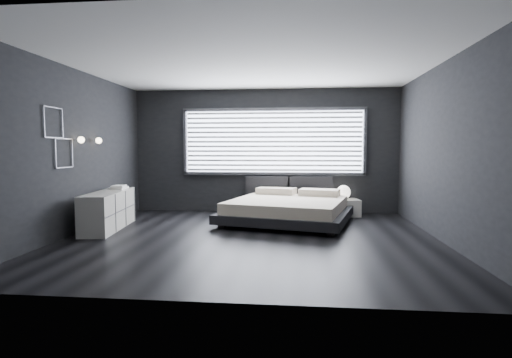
# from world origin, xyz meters

# --- Properties ---
(room) EXTENTS (6.04, 6.00, 2.80)m
(room) POSITION_xyz_m (0.00, 0.00, 1.40)
(room) COLOR black
(room) RESTS_ON ground
(window) EXTENTS (4.14, 0.09, 1.52)m
(window) POSITION_xyz_m (0.20, 2.70, 1.61)
(window) COLOR white
(window) RESTS_ON ground
(headboard) EXTENTS (1.96, 0.16, 0.52)m
(headboard) POSITION_xyz_m (0.56, 2.64, 0.57)
(headboard) COLOR black
(headboard) RESTS_ON ground
(sconce_near) EXTENTS (0.18, 0.11, 0.11)m
(sconce_near) POSITION_xyz_m (-2.88, 0.05, 1.60)
(sconce_near) COLOR silver
(sconce_near) RESTS_ON ground
(sconce_far) EXTENTS (0.18, 0.11, 0.11)m
(sconce_far) POSITION_xyz_m (-2.88, 0.65, 1.60)
(sconce_far) COLOR silver
(sconce_far) RESTS_ON ground
(wall_art_upper) EXTENTS (0.01, 0.48, 0.48)m
(wall_art_upper) POSITION_xyz_m (-2.98, -0.55, 1.85)
(wall_art_upper) COLOR #47474C
(wall_art_upper) RESTS_ON ground
(wall_art_lower) EXTENTS (0.01, 0.48, 0.48)m
(wall_art_lower) POSITION_xyz_m (-2.98, -0.30, 1.38)
(wall_art_lower) COLOR #47474C
(wall_art_lower) RESTS_ON ground
(bed) EXTENTS (2.78, 2.70, 0.60)m
(bed) POSITION_xyz_m (0.57, 1.46, 0.28)
(bed) COLOR black
(bed) RESTS_ON ground
(nightstand) EXTENTS (0.69, 0.60, 0.36)m
(nightstand) POSITION_xyz_m (1.76, 2.36, 0.18)
(nightstand) COLOR silver
(nightstand) RESTS_ON ground
(orb_lamp) EXTENTS (0.30, 0.30, 0.30)m
(orb_lamp) POSITION_xyz_m (1.75, 2.39, 0.51)
(orb_lamp) COLOR white
(orb_lamp) RESTS_ON nightstand
(dresser) EXTENTS (0.67, 1.74, 0.68)m
(dresser) POSITION_xyz_m (-2.65, 0.49, 0.34)
(dresser) COLOR silver
(dresser) RESTS_ON ground
(book_stack) EXTENTS (0.27, 0.36, 0.07)m
(book_stack) POSITION_xyz_m (-2.67, 0.98, 0.71)
(book_stack) COLOR white
(book_stack) RESTS_ON dresser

